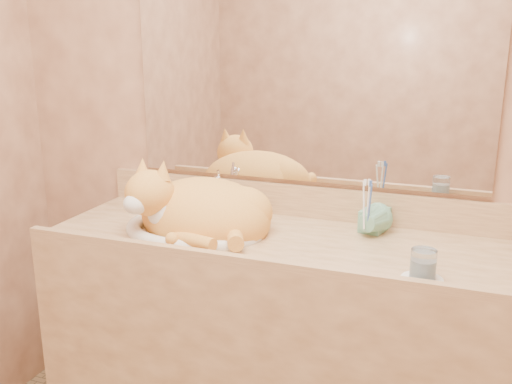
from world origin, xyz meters
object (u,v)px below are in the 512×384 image
(toothbrush_cup, at_px, (366,225))
(vanity_counter, at_px, (279,352))
(cat, at_px, (197,208))
(soap_dispenser, at_px, (369,211))
(sink_basin, at_px, (195,209))
(water_glass, at_px, (423,264))

(toothbrush_cup, bearing_deg, vanity_counter, -160.02)
(cat, relative_size, toothbrush_cup, 4.56)
(cat, height_order, toothbrush_cup, cat)
(cat, distance_m, soap_dispenser, 0.58)
(sink_basin, bearing_deg, soap_dispenser, 5.39)
(soap_dispenser, distance_m, toothbrush_cup, 0.06)
(sink_basin, bearing_deg, cat, -49.69)
(vanity_counter, relative_size, sink_basin, 3.25)
(sink_basin, relative_size, soap_dispenser, 2.88)
(sink_basin, xyz_separation_m, soap_dispenser, (0.57, 0.16, 0.01))
(toothbrush_cup, bearing_deg, water_glass, -54.67)
(vanity_counter, xyz_separation_m, toothbrush_cup, (0.27, 0.10, 0.47))
(toothbrush_cup, xyz_separation_m, water_glass, (0.21, -0.29, 0.00))
(cat, distance_m, toothbrush_cup, 0.57)
(vanity_counter, height_order, soap_dispenser, soap_dispenser)
(sink_basin, xyz_separation_m, cat, (0.01, -0.01, 0.01))
(sink_basin, height_order, soap_dispenser, soap_dispenser)
(vanity_counter, bearing_deg, water_glass, -22.40)
(cat, bearing_deg, soap_dispenser, 22.21)
(cat, bearing_deg, sink_basin, 145.83)
(vanity_counter, height_order, water_glass, water_glass)
(toothbrush_cup, bearing_deg, sink_basin, -168.44)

